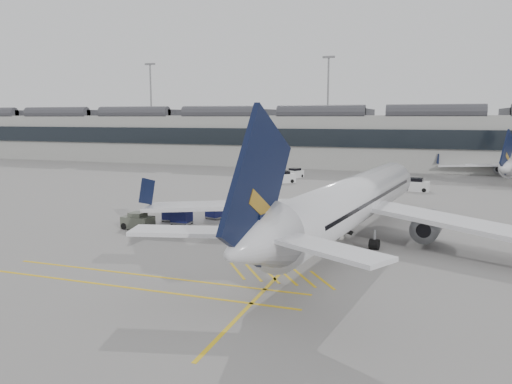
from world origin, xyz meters
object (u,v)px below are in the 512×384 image
(airliner_main, at_px, (350,203))
(ramp_agent_b, at_px, (277,225))
(pushback_tug, at_px, (138,221))
(belt_loader, at_px, (323,231))
(baggage_cart_a, at_px, (253,218))
(ramp_agent_a, at_px, (267,218))

(airliner_main, distance_m, ramp_agent_b, 6.86)
(ramp_agent_b, relative_size, pushback_tug, 0.67)
(belt_loader, height_order, pushback_tug, belt_loader)
(belt_loader, bearing_deg, pushback_tug, -171.75)
(airliner_main, distance_m, baggage_cart_a, 10.49)
(airliner_main, bearing_deg, baggage_cart_a, 173.18)
(baggage_cart_a, bearing_deg, ramp_agent_b, -34.72)
(airliner_main, height_order, baggage_cart_a, airliner_main)
(belt_loader, xyz_separation_m, ramp_agent_b, (-4.02, -1.24, 0.49))
(belt_loader, xyz_separation_m, pushback_tug, (-17.51, -2.78, 0.20))
(baggage_cart_a, height_order, ramp_agent_a, ramp_agent_a)
(airliner_main, distance_m, belt_loader, 3.80)
(baggage_cart_a, distance_m, ramp_agent_a, 1.45)
(ramp_agent_a, bearing_deg, belt_loader, -86.33)
(airliner_main, bearing_deg, ramp_agent_b, -167.67)
(baggage_cart_a, distance_m, ramp_agent_b, 4.62)
(ramp_agent_a, xyz_separation_m, ramp_agent_b, (2.08, -3.68, 0.17))
(ramp_agent_b, bearing_deg, airliner_main, 174.02)
(baggage_cart_a, relative_size, ramp_agent_b, 0.83)
(baggage_cart_a, height_order, pushback_tug, pushback_tug)
(ramp_agent_a, relative_size, ramp_agent_b, 0.83)
(belt_loader, relative_size, baggage_cart_a, 2.60)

